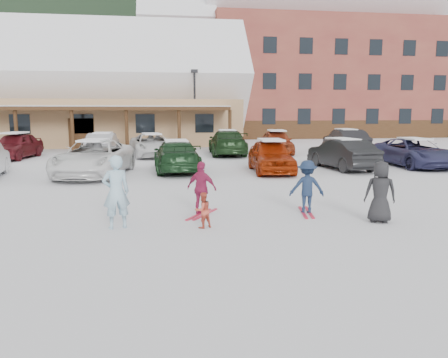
{
  "coord_description": "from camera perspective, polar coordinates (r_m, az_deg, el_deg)",
  "views": [
    {
      "loc": [
        -1.3,
        -10.04,
        2.75
      ],
      "look_at": [
        0.3,
        1.0,
        1.0
      ],
      "focal_mm": 35.0,
      "sensor_mm": 36.0,
      "label": 1
    }
  ],
  "objects": [
    {
      "name": "ground",
      "position": [
        10.49,
        -0.84,
        -6.28
      ],
      "size": [
        160.0,
        160.0,
        0.0
      ],
      "primitive_type": "plane",
      "color": "white",
      "rests_on": "ground"
    },
    {
      "name": "forested_hillside",
      "position": [
        96.43,
        -7.78,
        18.55
      ],
      "size": [
        300.0,
        70.0,
        38.0
      ],
      "primitive_type": "cube",
      "color": "black",
      "rests_on": "ground"
    },
    {
      "name": "day_lodge",
      "position": [
        38.79,
        -20.04,
        10.16
      ],
      "size": [
        29.12,
        12.5,
        10.38
      ],
      "color": "tan",
      "rests_on": "ground"
    },
    {
      "name": "alpine_hotel",
      "position": [
        50.84,
        10.0,
        15.44
      ],
      "size": [
        31.48,
        14.01,
        21.48
      ],
      "color": "maroon",
      "rests_on": "ground"
    },
    {
      "name": "lamp_post",
      "position": [
        33.25,
        -3.85,
        9.82
      ],
      "size": [
        0.5,
        0.25,
        5.77
      ],
      "color": "black",
      "rests_on": "ground"
    },
    {
      "name": "conifer_3",
      "position": [
        54.58,
        -0.58,
        11.41
      ],
      "size": [
        3.96,
        3.96,
        9.18
      ],
      "color": "black",
      "rests_on": "ground"
    },
    {
      "name": "conifer_4",
      "position": [
        66.34,
        24.42,
        11.43
      ],
      "size": [
        5.06,
        5.06,
        11.73
      ],
      "color": "black",
      "rests_on": "ground"
    },
    {
      "name": "adult_skier",
      "position": [
        10.51,
        -13.91,
        -1.66
      ],
      "size": [
        0.72,
        0.57,
        1.74
      ],
      "primitive_type": "imported",
      "rotation": [
        0.0,
        0.0,
        3.42
      ],
      "color": "#A0C9DC",
      "rests_on": "ground"
    },
    {
      "name": "toddler_red",
      "position": [
        10.33,
        -2.78,
        -4.09
      ],
      "size": [
        0.51,
        0.47,
        0.86
      ],
      "primitive_type": "imported",
      "rotation": [
        0.0,
        0.0,
        3.59
      ],
      "color": "#CA4C38",
      "rests_on": "ground"
    },
    {
      "name": "child_navy",
      "position": [
        11.97,
        10.77,
        -1.02
      ],
      "size": [
        1.01,
        0.69,
        1.44
      ],
      "primitive_type": "imported",
      "rotation": [
        0.0,
        0.0,
        2.96
      ],
      "color": "#182743",
      "rests_on": "ground"
    },
    {
      "name": "skis_child_navy",
      "position": [
        12.11,
        10.67,
        -4.3
      ],
      "size": [
        0.45,
        1.41,
        0.03
      ],
      "primitive_type": "cube",
      "rotation": [
        0.0,
        0.0,
        2.96
      ],
      "color": "red",
      "rests_on": "ground"
    },
    {
      "name": "child_magenta",
      "position": [
        11.55,
        -2.92,
        -1.23
      ],
      "size": [
        0.9,
        0.74,
        1.43
      ],
      "primitive_type": "imported",
      "rotation": [
        0.0,
        0.0,
        2.59
      ],
      "color": "#A32350",
      "rests_on": "ground"
    },
    {
      "name": "skis_child_magenta",
      "position": [
        11.7,
        -2.9,
        -4.61
      ],
      "size": [
        0.9,
        1.3,
        0.03
      ],
      "primitive_type": "cube",
      "rotation": [
        0.0,
        0.0,
        2.59
      ],
      "color": "red",
      "rests_on": "ground"
    },
    {
      "name": "bystander_dark",
      "position": [
        11.44,
        19.74,
        -1.6
      ],
      "size": [
        0.87,
        0.71,
        1.53
      ],
      "primitive_type": "imported",
      "rotation": [
        0.0,
        0.0,
        2.8
      ],
      "color": "black",
      "rests_on": "ground"
    },
    {
      "name": "parked_car_2",
      "position": [
        19.38,
        -16.58,
        2.67
      ],
      "size": [
        3.29,
        5.8,
        1.53
      ],
      "primitive_type": "imported",
      "rotation": [
        0.0,
        0.0,
        -0.14
      ],
      "color": "white",
      "rests_on": "ground"
    },
    {
      "name": "parked_car_3",
      "position": [
        20.03,
        -6.24,
        3.01
      ],
      "size": [
        2.12,
        4.91,
        1.41
      ],
      "primitive_type": "imported",
      "rotation": [
        0.0,
        0.0,
        3.17
      ],
      "color": "#16361A",
      "rests_on": "ground"
    },
    {
      "name": "parked_car_4",
      "position": [
        19.8,
        6.14,
        3.02
      ],
      "size": [
        2.02,
        4.4,
        1.46
      ],
      "primitive_type": "imported",
      "rotation": [
        0.0,
        0.0,
        -0.07
      ],
      "color": "#A22908",
      "rests_on": "ground"
    },
    {
      "name": "parked_car_5",
      "position": [
        21.43,
        15.19,
        3.18
      ],
      "size": [
        2.07,
        4.53,
        1.44
      ],
      "primitive_type": "imported",
      "rotation": [
        0.0,
        0.0,
        3.27
      ],
      "color": "black",
      "rests_on": "ground"
    },
    {
      "name": "parked_car_6",
      "position": [
        23.61,
        23.54,
        3.19
      ],
      "size": [
        2.35,
        5.02,
        1.39
      ],
      "primitive_type": "imported",
      "rotation": [
        0.0,
        0.0,
        0.01
      ],
      "color": "navy",
      "rests_on": "ground"
    },
    {
      "name": "parked_car_8",
      "position": [
        27.96,
        -25.56,
        3.95
      ],
      "size": [
        2.38,
        4.61,
        1.5
      ],
      "primitive_type": "imported",
      "rotation": [
        0.0,
        0.0,
        -0.14
      ],
      "color": "maroon",
      "rests_on": "ground"
    },
    {
      "name": "parked_car_9",
      "position": [
        27.41,
        -15.5,
        4.34
      ],
      "size": [
        1.61,
        4.37,
        1.43
      ],
      "primitive_type": "imported",
      "rotation": [
        0.0,
        0.0,
        3.12
      ],
      "color": "#A4A3A8",
      "rests_on": "ground"
    },
    {
      "name": "parked_car_10",
      "position": [
        26.74,
        -9.39,
        4.39
      ],
      "size": [
        3.06,
        5.28,
        1.38
      ],
      "primitive_type": "imported",
      "rotation": [
        0.0,
        0.0,
        0.16
      ],
      "color": "white",
      "rests_on": "ground"
    },
    {
      "name": "parked_car_11",
      "position": [
        27.34,
        0.43,
        4.78
      ],
      "size": [
        2.5,
        5.47,
        1.55
      ],
      "primitive_type": "imported",
      "rotation": [
        0.0,
        0.0,
        3.08
      ],
      "color": "#183316",
      "rests_on": "ground"
    },
    {
      "name": "parked_car_12",
      "position": [
        28.46,
        6.88,
        4.83
      ],
      "size": [
        2.15,
        4.53,
        1.5
      ],
      "primitive_type": "imported",
      "rotation": [
        0.0,
        0.0,
        -0.09
      ],
      "color": "#9B3B1C",
      "rests_on": "ground"
    },
    {
      "name": "parked_car_13",
      "position": [
        29.52,
        15.59,
        4.77
      ],
      "size": [
        1.93,
        4.83,
        1.56
      ],
      "primitive_type": "imported",
      "rotation": [
        0.0,
        0.0,
        3.08
      ],
      "color": "black",
      "rests_on": "ground"
    }
  ]
}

